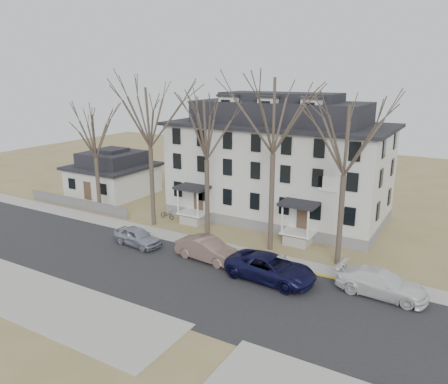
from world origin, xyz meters
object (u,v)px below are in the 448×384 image
Objects in this scene: car_tan at (208,250)px; car_white at (381,284)px; tree_far_left at (149,113)px; tree_mid_right at (347,136)px; tree_center at (274,111)px; bicycle_left at (167,215)px; car_silver at (137,237)px; tree_mid_left at (206,126)px; tree_bungalow at (94,133)px; small_house at (113,175)px; car_navy at (271,268)px; boarding_house at (278,163)px.

car_white is (12.47, 0.96, -0.03)m from car_tan.
tree_far_left reaches higher than tree_mid_right.
tree_center is 8.93× the size of bicycle_left.
tree_mid_right is 19.69m from bicycle_left.
car_silver is 19.10m from car_white.
tree_mid_left is 11.50m from tree_mid_right.
tree_mid_right is at bearing -57.95° from car_tan.
small_house is at bearing 122.84° from tree_bungalow.
tree_far_left is at bearing 180.00° from tree_mid_left.
car_white is at bearing -42.26° from tree_mid_right.
tree_center reaches higher than car_navy.
tree_mid_right is 10.16m from car_white.
tree_bungalow reaches higher than bicycle_left.
car_tan is at bearing -122.01° from bicycle_left.
tree_center is 16.02m from bicycle_left.
tree_far_left is at bearing 68.70° from car_tan.
tree_bungalow is (-19.00, 0.00, -2.97)m from tree_center.
tree_center is 19.23m from tree_bungalow.
tree_mid_left is (17.00, -6.20, 7.35)m from small_house.
tree_mid_right is at bearing 0.00° from tree_center.
tree_far_left is 1.27× the size of tree_bungalow.
small_house is 0.68× the size of tree_mid_left.
boarding_house reaches higher than car_silver.
tree_far_left reaches higher than tree_bungalow.
boarding_house is 10.39m from tree_center.
car_white is (21.28, -3.43, -9.52)m from tree_far_left.
car_silver is 6.60m from car_tan.
car_tan is at bearing -125.99° from tree_center.
car_silver is at bearing -153.75° from tree_center.
tree_mid_right reaches higher than car_silver.
tree_mid_left is 2.88× the size of car_silver.
car_silver is at bearing -128.05° from tree_mid_left.
tree_far_left is 8.34× the size of bicycle_left.
tree_bungalow is at bearing 81.17° from car_navy.
tree_bungalow reaches higher than small_house.
tree_mid_right is 2.45× the size of car_tan.
tree_mid_left is 10.76m from car_silver.
tree_center reaches higher than bicycle_left.
tree_mid_left is (-3.00, -8.15, 4.22)m from boarding_house.
boarding_house is at bearing 69.80° from tree_mid_left.
tree_far_left is at bearing -29.39° from small_house.
tree_center is 11.61m from car_navy.
boarding_house is 3.67× the size of car_white.
car_navy is 3.82× the size of bicycle_left.
tree_bungalow is 12.75m from car_silver.
tree_center reaches higher than small_house.
car_navy is at bearing -23.92° from small_house.
car_navy is (25.31, -11.22, -1.38)m from small_house.
tree_mid_left is at bearing 80.30° from car_white.
small_house reaches higher than car_tan.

